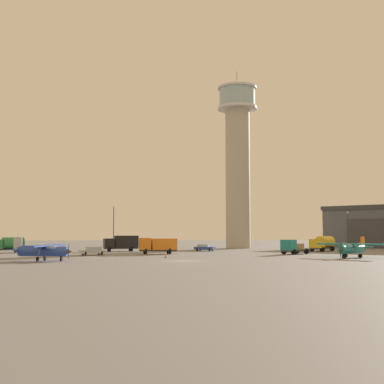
% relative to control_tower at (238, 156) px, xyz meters
% --- Properties ---
extents(ground_plane, '(400.00, 400.00, 0.00)m').
position_rel_control_tower_xyz_m(ground_plane, '(-14.67, -56.47, -22.36)').
color(ground_plane, slate).
extents(control_tower, '(9.60, 9.60, 43.55)m').
position_rel_control_tower_xyz_m(control_tower, '(0.00, 0.00, 0.00)').
color(control_tower, '#B2AD9E').
rests_on(control_tower, ground_plane).
extents(airplane_teal, '(8.31, 8.57, 3.08)m').
position_rel_control_tower_xyz_m(airplane_teal, '(10.36, -48.91, -20.92)').
color(airplane_teal, teal).
rests_on(airplane_teal, ground_plane).
extents(airplane_blue, '(8.12, 10.38, 3.05)m').
position_rel_control_tower_xyz_m(airplane_blue, '(-32.79, -56.18, -20.93)').
color(airplane_blue, '#2847A8').
rests_on(airplane_blue, ground_plane).
extents(truck_fuel_tanker_yellow, '(6.40, 6.70, 3.04)m').
position_rel_control_tower_xyz_m(truck_fuel_tanker_yellow, '(14.16, -21.62, -20.68)').
color(truck_fuel_tanker_yellow, '#38383D').
rests_on(truck_fuel_tanker_yellow, ground_plane).
extents(truck_box_black, '(7.07, 4.19, 3.12)m').
position_rel_control_tower_xyz_m(truck_box_black, '(-26.01, -20.11, -20.63)').
color(truck_box_black, '#38383D').
rests_on(truck_box_black, ground_plane).
extents(truck_fuel_tanker_green, '(5.87, 4.81, 2.88)m').
position_rel_control_tower_xyz_m(truck_fuel_tanker_green, '(-45.98, -27.72, -20.75)').
color(truck_fuel_tanker_green, '#38383D').
rests_on(truck_fuel_tanker_green, ground_plane).
extents(truck_flatbed_teal, '(5.97, 5.90, 2.50)m').
position_rel_control_tower_xyz_m(truck_flatbed_teal, '(4.61, -35.98, -21.14)').
color(truck_flatbed_teal, '#38383D').
rests_on(truck_flatbed_teal, ground_plane).
extents(truck_box_orange, '(6.70, 3.93, 2.79)m').
position_rel_control_tower_xyz_m(truck_box_orange, '(-18.46, -33.97, -20.77)').
color(truck_box_orange, '#38383D').
rests_on(truck_box_orange, ground_plane).
extents(car_blue, '(4.42, 3.37, 1.37)m').
position_rel_control_tower_xyz_m(car_blue, '(-9.43, -19.65, -21.62)').
color(car_blue, '#2847A8').
rests_on(car_blue, ground_plane).
extents(car_silver, '(4.49, 3.37, 1.37)m').
position_rel_control_tower_xyz_m(car_silver, '(-29.01, -38.48, -21.62)').
color(car_silver, '#B7BABF').
rests_on(car_silver, ground_plane).
extents(light_post_west, '(0.44, 0.44, 9.83)m').
position_rel_control_tower_xyz_m(light_post_west, '(-29.15, -7.09, -16.59)').
color(light_post_west, '#38383D').
rests_on(light_post_west, ground_plane).
extents(light_post_east, '(0.44, 0.44, 8.52)m').
position_rel_control_tower_xyz_m(light_post_east, '(23.71, -9.10, -17.27)').
color(light_post_east, '#38383D').
rests_on(light_post_east, ground_plane).
extents(traffic_cone_near_left, '(0.36, 0.36, 0.73)m').
position_rel_control_tower_xyz_m(traffic_cone_near_left, '(-16.98, -47.62, -22.00)').
color(traffic_cone_near_left, black).
rests_on(traffic_cone_near_left, ground_plane).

